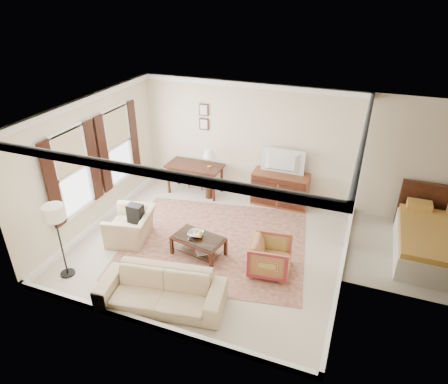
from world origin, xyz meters
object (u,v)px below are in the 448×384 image
Objects in this scene: coffee_table at (198,241)px; club_armchair at (130,222)px; writing_desk at (195,169)px; sofa at (161,286)px; sideboard at (280,189)px; striped_armchair at (270,255)px; tv at (282,155)px.

club_armchair is (-1.58, -0.01, 0.11)m from coffee_table.
writing_desk is 1.41× the size of club_armchair.
coffee_table is at bearing 80.02° from sofa.
writing_desk is at bearing -175.76° from sideboard.
striped_armchair is 2.15m from sofa.
sofa reaches higher than striped_armchair.
club_armchair is (-2.61, -2.64, 0.02)m from sideboard.
sideboard is 3.71m from club_armchair.
club_armchair is (-2.61, -2.62, -0.90)m from tv.
writing_desk is 2.24m from sideboard.
sideboard reaches higher than striped_armchair.
sideboard is 0.63× the size of sofa.
sideboard is (2.22, 0.16, -0.25)m from writing_desk.
tv is 0.46× the size of sofa.
striped_armchair reaches higher than coffee_table.
striped_armchair is (0.47, -2.60, -0.95)m from tv.
sofa is (-1.04, -4.15, 0.00)m from sideboard.
sofa is (-1.04, -4.13, -0.92)m from tv.
striped_armchair is at bearing 0.15° from coffee_table.
tv is at bearing -90.00° from sideboard.
tv reaches higher than club_armchair.
striped_armchair is at bearing -79.94° from sideboard.
coffee_table is (-1.03, -2.61, -1.01)m from tv.
sideboard reaches higher than coffee_table.
tv is 1.29× the size of striped_armchair.
coffee_table is (1.19, -2.46, -0.34)m from writing_desk.
sofa reaches higher than writing_desk.
coffee_table is 1.59m from club_armchair.
club_armchair is 0.47× the size of sofa.
coffee_table is at bearing 68.51° from tv.
tv is 2.98m from coffee_table.
club_armchair is at bearing 126.48° from sofa.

